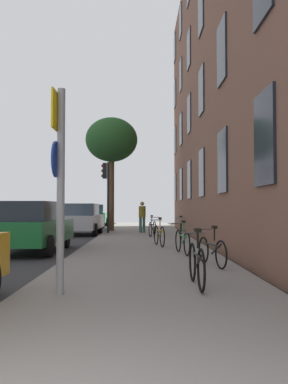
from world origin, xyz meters
name	(u,v)px	position (x,y,z in m)	size (l,w,h in m)	color
ground_plane	(58,243)	(-2.40, 15.00, 0.00)	(41.80, 41.80, 0.00)	#332D28
road_asphalt	(7,243)	(-4.50, 15.00, 0.01)	(7.00, 38.00, 0.01)	#2D2D30
sidewalk	(144,241)	(1.10, 15.00, 0.06)	(4.20, 38.00, 0.12)	gray
building_facade	(208,66)	(3.69, 14.50, 7.15)	(0.56, 27.00, 14.27)	brown
sign_post	(59,173)	(-0.30, 4.41, 1.98)	(0.16, 0.60, 3.17)	gray
traffic_light	(106,184)	(-0.80, 19.34, 2.62)	(0.43, 0.24, 3.66)	black
tree_near	(112,141)	(-0.68, 21.48, 5.24)	(2.95, 2.95, 6.43)	brown
bicycle_0	(197,264)	(1.90, 4.99, 0.50)	(0.42, 1.69, 0.98)	black
bicycle_1	(212,250)	(2.58, 7.39, 0.48)	(0.51, 1.65, 0.92)	black
bicycle_2	(182,241)	(2.15, 9.79, 0.49)	(0.42, 1.71, 0.96)	black
bicycle_3	(159,235)	(1.60, 12.19, 0.51)	(0.45, 1.67, 0.98)	black
bicycle_4	(181,231)	(2.59, 14.59, 0.51)	(0.42, 1.72, 0.99)	black
bicycle_5	(152,228)	(1.51, 16.99, 0.50)	(0.51, 1.63, 0.96)	black
pedestrian_0	(142,215)	(1.06, 19.74, 1.05)	(0.42, 0.42, 1.62)	#33594C
car_1	(31,226)	(-2.54, 11.27, 0.84)	(2.03, 4.32, 1.62)	#19662D
car_2	(81,219)	(-2.11, 19.61, 0.84)	(2.02, 4.18, 1.62)	#B7B7BC
car_3	(94,216)	(-2.39, 27.94, 0.84)	(1.90, 4.31, 1.62)	#19662D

